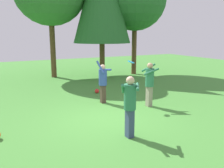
{
  "coord_description": "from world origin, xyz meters",
  "views": [
    {
      "loc": [
        -3.4,
        -7.11,
        2.89
      ],
      "look_at": [
        0.58,
        0.61,
        1.05
      ],
      "focal_mm": 38.3,
      "sensor_mm": 36.0,
      "label": 1
    }
  ],
  "objects_px": {
    "frisbee": "(131,62)",
    "person_thrower": "(103,80)",
    "person_bystander": "(130,102)",
    "ball_red": "(97,91)",
    "person_catcher": "(150,81)"
  },
  "relations": [
    {
      "from": "frisbee",
      "to": "person_thrower",
      "type": "bearing_deg",
      "value": 124.43
    },
    {
      "from": "person_thrower",
      "to": "person_bystander",
      "type": "xyz_separation_m",
      "value": [
        -0.8,
        -3.46,
        0.07
      ]
    },
    {
      "from": "person_bystander",
      "to": "person_thrower",
      "type": "bearing_deg",
      "value": 19.18
    },
    {
      "from": "person_bystander",
      "to": "ball_red",
      "type": "distance_m",
      "value": 5.33
    },
    {
      "from": "person_thrower",
      "to": "frisbee",
      "type": "xyz_separation_m",
      "value": [
        0.72,
        -1.05,
        0.83
      ]
    },
    {
      "from": "person_catcher",
      "to": "person_bystander",
      "type": "relative_size",
      "value": 1.01
    },
    {
      "from": "person_thrower",
      "to": "person_catcher",
      "type": "bearing_deg",
      "value": 13.85
    },
    {
      "from": "person_catcher",
      "to": "frisbee",
      "type": "bearing_deg",
      "value": 0.0
    },
    {
      "from": "person_catcher",
      "to": "frisbee",
      "type": "relative_size",
      "value": 4.75
    },
    {
      "from": "person_thrower",
      "to": "ball_red",
      "type": "xyz_separation_m",
      "value": [
        0.44,
        1.64,
        -0.87
      ]
    },
    {
      "from": "frisbee",
      "to": "person_catcher",
      "type": "bearing_deg",
      "value": -18.3
    },
    {
      "from": "ball_red",
      "to": "person_bystander",
      "type": "bearing_deg",
      "value": -103.56
    },
    {
      "from": "frisbee",
      "to": "ball_red",
      "type": "relative_size",
      "value": 1.69
    },
    {
      "from": "person_bystander",
      "to": "ball_red",
      "type": "bearing_deg",
      "value": 18.55
    },
    {
      "from": "frisbee",
      "to": "person_bystander",
      "type": "bearing_deg",
      "value": -122.12
    }
  ]
}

